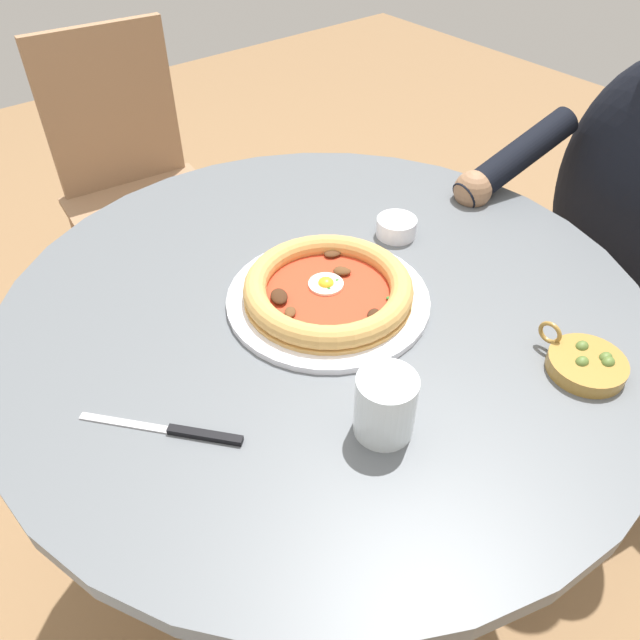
{
  "coord_description": "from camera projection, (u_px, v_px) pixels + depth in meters",
  "views": [
    {
      "loc": [
        0.44,
        0.54,
        1.33
      ],
      "look_at": [
        0.03,
        0.03,
        0.75
      ],
      "focal_mm": 34.44,
      "sensor_mm": 36.0,
      "label": 1
    }
  ],
  "objects": [
    {
      "name": "ground_plane",
      "position": [
        323.0,
        553.0,
        1.41
      ],
      "size": [
        6.0,
        6.0,
        0.02
      ],
      "primitive_type": "cube",
      "color": "olive"
    },
    {
      "name": "dining_table",
      "position": [
        324.0,
        377.0,
        1.02
      ],
      "size": [
        0.97,
        0.97,
        0.75
      ],
      "color": "#565B60",
      "rests_on": "ground"
    },
    {
      "name": "pizza_on_plate",
      "position": [
        328.0,
        291.0,
        0.9
      ],
      "size": [
        0.3,
        0.3,
        0.04
      ],
      "color": "white",
      "rests_on": "dining_table"
    },
    {
      "name": "water_glass",
      "position": [
        385.0,
        408.0,
        0.71
      ],
      "size": [
        0.07,
        0.07,
        0.09
      ],
      "color": "silver",
      "rests_on": "dining_table"
    },
    {
      "name": "steak_knife",
      "position": [
        184.0,
        432.0,
        0.73
      ],
      "size": [
        0.14,
        0.16,
        0.01
      ],
      "color": "silver",
      "rests_on": "dining_table"
    },
    {
      "name": "ramekin_capers",
      "position": [
        396.0,
        227.0,
        1.03
      ],
      "size": [
        0.07,
        0.07,
        0.03
      ],
      "color": "white",
      "rests_on": "dining_table"
    },
    {
      "name": "olive_pan",
      "position": [
        586.0,
        363.0,
        0.8
      ],
      "size": [
        0.1,
        0.13,
        0.04
      ],
      "color": "olive",
      "rests_on": "dining_table"
    },
    {
      "name": "diner_person",
      "position": [
        611.0,
        282.0,
        1.29
      ],
      "size": [
        0.48,
        0.44,
        1.18
      ],
      "color": "#282833",
      "rests_on": "ground"
    },
    {
      "name": "cafe_chair_spare_near",
      "position": [
        134.0,
        174.0,
        1.66
      ],
      "size": [
        0.43,
        0.43,
        0.88
      ],
      "color": "#957050",
      "rests_on": "ground"
    }
  ]
}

